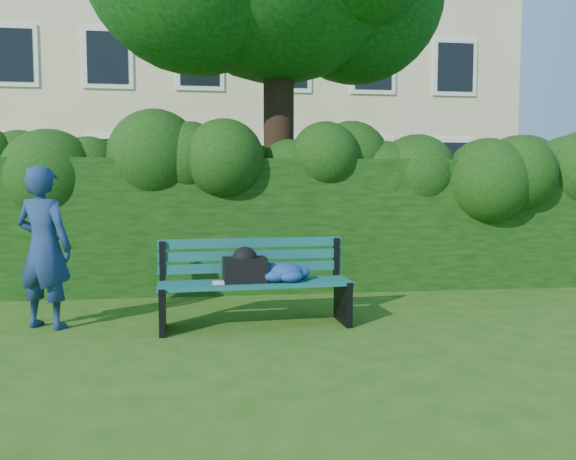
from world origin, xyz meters
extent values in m
plane|color=#2A5811|center=(0.00, 0.00, 0.00)|extent=(80.00, 80.00, 0.00)
cube|color=beige|center=(0.00, 14.00, 6.00)|extent=(16.00, 8.00, 12.00)
cube|color=white|center=(-6.00, 9.98, 2.00)|extent=(1.30, 0.08, 1.60)
cube|color=black|center=(-6.00, 9.94, 2.00)|extent=(1.05, 0.04, 1.35)
cube|color=white|center=(-3.60, 9.98, 2.00)|extent=(1.30, 0.08, 1.60)
cube|color=black|center=(-3.60, 9.94, 2.00)|extent=(1.05, 0.04, 1.35)
cube|color=white|center=(-1.20, 9.98, 2.00)|extent=(1.30, 0.08, 1.60)
cube|color=black|center=(-1.20, 9.94, 2.00)|extent=(1.05, 0.04, 1.35)
cube|color=white|center=(1.20, 9.98, 2.00)|extent=(1.30, 0.08, 1.60)
cube|color=black|center=(1.20, 9.94, 2.00)|extent=(1.05, 0.04, 1.35)
cube|color=white|center=(3.60, 9.98, 2.00)|extent=(1.30, 0.08, 1.60)
cube|color=black|center=(3.60, 9.94, 2.00)|extent=(1.05, 0.04, 1.35)
cube|color=white|center=(6.00, 9.98, 2.00)|extent=(1.30, 0.08, 1.60)
cube|color=black|center=(6.00, 9.94, 2.00)|extent=(1.05, 0.04, 1.35)
cube|color=white|center=(-6.00, 9.98, 4.80)|extent=(1.30, 0.08, 1.60)
cube|color=black|center=(-6.00, 9.94, 4.80)|extent=(1.05, 0.04, 1.35)
cube|color=white|center=(-3.60, 9.98, 4.80)|extent=(1.30, 0.08, 1.60)
cube|color=black|center=(-3.60, 9.94, 4.80)|extent=(1.05, 0.04, 1.35)
cube|color=white|center=(-1.20, 9.98, 4.80)|extent=(1.30, 0.08, 1.60)
cube|color=black|center=(-1.20, 9.94, 4.80)|extent=(1.05, 0.04, 1.35)
cube|color=white|center=(1.20, 9.98, 4.80)|extent=(1.30, 0.08, 1.60)
cube|color=black|center=(1.20, 9.94, 4.80)|extent=(1.05, 0.04, 1.35)
cube|color=white|center=(3.60, 9.98, 4.80)|extent=(1.30, 0.08, 1.60)
cube|color=black|center=(3.60, 9.94, 4.80)|extent=(1.05, 0.04, 1.35)
cube|color=white|center=(6.00, 9.98, 4.80)|extent=(1.30, 0.08, 1.60)
cube|color=black|center=(6.00, 9.94, 4.80)|extent=(1.05, 0.04, 1.35)
cube|color=black|center=(0.00, 2.20, 0.90)|extent=(10.00, 1.00, 1.80)
cylinder|color=black|center=(0.16, 2.99, 2.43)|extent=(0.46, 0.46, 4.85)
cube|color=#0D4443|center=(-0.39, -0.13, 0.45)|extent=(1.96, 0.24, 0.04)
cube|color=#0D4443|center=(-0.40, -0.01, 0.45)|extent=(1.96, 0.24, 0.04)
cube|color=#0D4443|center=(-0.41, 0.11, 0.45)|extent=(1.96, 0.24, 0.04)
cube|color=#0D4443|center=(-0.42, 0.23, 0.45)|extent=(1.96, 0.24, 0.04)
cube|color=#0D4443|center=(-0.42, 0.31, 0.58)|extent=(1.96, 0.17, 0.10)
cube|color=#0D4443|center=(-0.42, 0.32, 0.71)|extent=(1.96, 0.17, 0.10)
cube|color=#0D4443|center=(-0.43, 0.33, 0.84)|extent=(1.96, 0.17, 0.10)
cube|color=black|center=(-1.33, -0.02, 0.22)|extent=(0.09, 0.50, 0.44)
cube|color=black|center=(-1.35, 0.24, 0.65)|extent=(0.06, 0.06, 0.45)
cube|color=black|center=(-1.33, -0.07, 0.44)|extent=(0.09, 0.42, 0.05)
cube|color=black|center=(0.52, 0.11, 0.22)|extent=(0.09, 0.50, 0.44)
cube|color=black|center=(0.50, 0.37, 0.65)|extent=(0.06, 0.06, 0.45)
cube|color=black|center=(0.53, 0.06, 0.44)|extent=(0.09, 0.42, 0.05)
cube|color=white|center=(-0.75, -0.03, 0.48)|extent=(0.19, 0.14, 0.02)
cube|color=black|center=(-0.51, 0.04, 0.60)|extent=(0.45, 0.30, 0.25)
imported|color=navy|center=(-2.52, 0.28, 0.82)|extent=(0.70, 0.59, 1.65)
camera|label=1|loc=(-0.79, -5.60, 1.45)|focal=35.00mm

